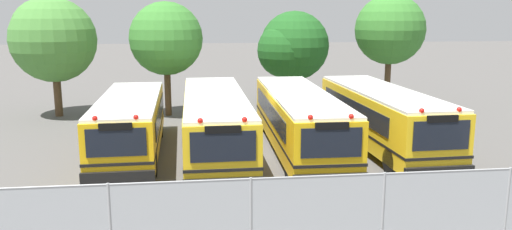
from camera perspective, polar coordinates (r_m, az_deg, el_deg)
ground_plane at (r=21.74m, az=0.40°, el=-4.13°), size 160.00×160.00×0.00m
school_bus_0 at (r=21.62m, az=-13.98°, el=-0.87°), size 2.64×9.46×2.57m
school_bus_1 at (r=21.39m, az=-4.64°, el=-0.59°), size 2.63×11.49×2.64m
school_bus_2 at (r=21.76m, az=4.87°, el=-0.37°), size 2.67×11.34×2.65m
school_bus_3 at (r=22.66m, az=13.99°, el=-0.12°), size 2.79×10.46×2.71m
tree_0 at (r=30.80m, az=-22.12°, el=8.11°), size 4.74×4.74×6.72m
tree_1 at (r=29.35m, az=-10.02°, el=8.43°), size 4.14×4.14×6.49m
tree_2 at (r=32.16m, az=3.99°, el=7.62°), size 4.59×4.36×5.98m
tree_3 at (r=33.84m, az=14.96°, el=9.21°), size 4.46×4.46×7.02m
chainlink_fence at (r=13.00m, az=7.00°, el=-10.55°), size 17.05×0.07×1.89m
traffic_cone at (r=14.22m, az=-10.95°, el=-11.72°), size 0.44×0.44×0.58m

